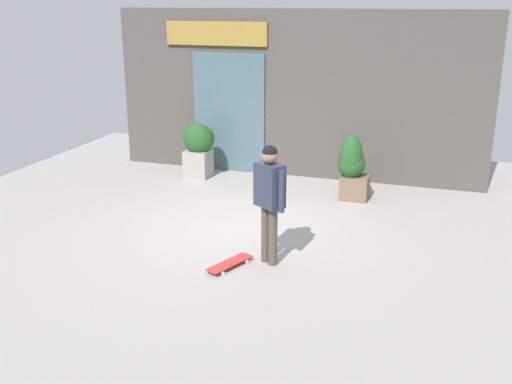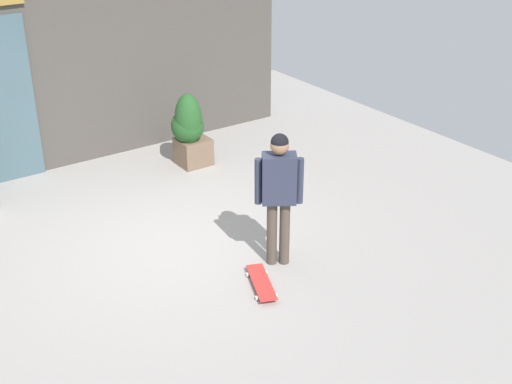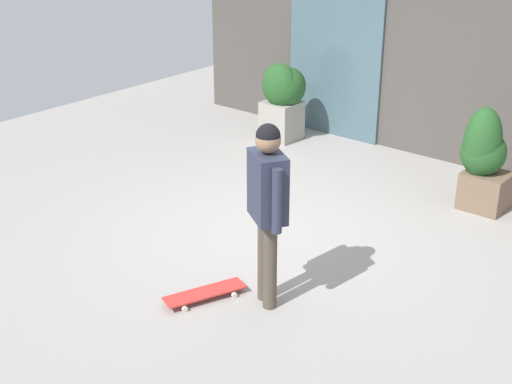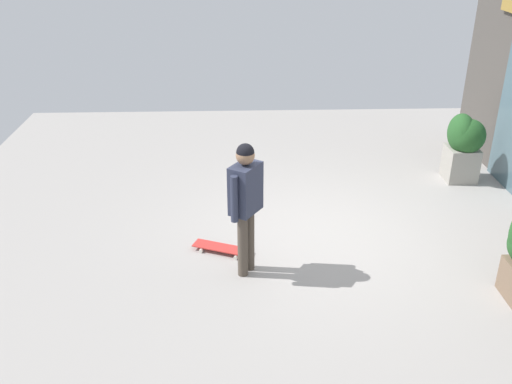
# 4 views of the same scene
# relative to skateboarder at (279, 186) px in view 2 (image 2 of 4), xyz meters

# --- Properties ---
(ground_plane) EXTENTS (12.00, 12.00, 0.00)m
(ground_plane) POSITION_rel_skateboarder_xyz_m (-0.84, 1.14, -1.09)
(ground_plane) COLOR #9E9993
(building_facade) EXTENTS (7.98, 0.31, 3.49)m
(building_facade) POSITION_rel_skateboarder_xyz_m (-0.90, 4.61, 0.65)
(building_facade) COLOR #4C4742
(building_facade) RESTS_ON ground_plane
(skateboarder) EXTENTS (0.51, 0.44, 1.76)m
(skateboarder) POSITION_rel_skateboarder_xyz_m (0.00, 0.00, 0.00)
(skateboarder) COLOR #4C4238
(skateboarder) RESTS_ON ground_plane
(skateboard) EXTENTS (0.49, 0.82, 0.08)m
(skateboard) POSITION_rel_skateboarder_xyz_m (-0.49, -0.33, -1.02)
(skateboard) COLOR red
(skateboard) RESTS_ON ground_plane
(planter_box_left) EXTENTS (0.61, 0.57, 1.26)m
(planter_box_left) POSITION_rel_skateboarder_xyz_m (0.63, 3.31, -0.46)
(planter_box_left) COLOR brown
(planter_box_left) RESTS_ON ground_plane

